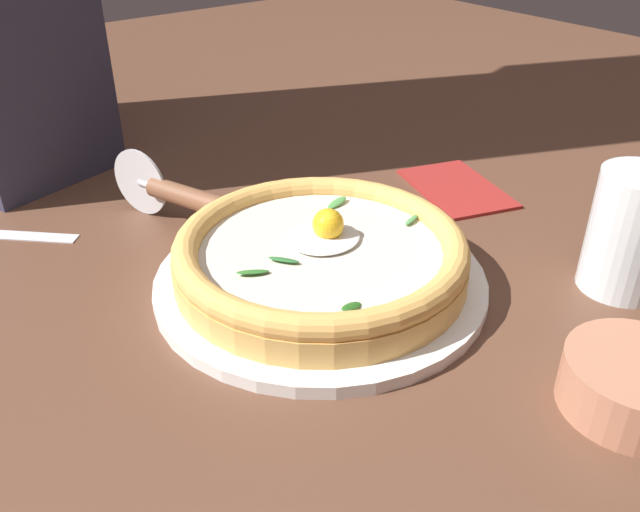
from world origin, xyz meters
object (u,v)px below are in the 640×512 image
at_px(folded_napkin, 457,187).
at_px(pizza_cutter, 177,193).
at_px(side_bowl, 634,384).
at_px(drinking_glass, 629,241).
at_px(pizza, 320,254).

bearing_deg(folded_napkin, pizza_cutter, -22.50).
bearing_deg(side_bowl, drinking_glass, -146.26).
bearing_deg(side_bowl, folded_napkin, -118.40).
xyz_separation_m(side_bowl, folded_napkin, (-0.18, -0.32, -0.02)).
height_order(side_bowl, drinking_glass, drinking_glass).
bearing_deg(pizza_cutter, side_bowl, 105.69).
height_order(drinking_glass, folded_napkin, drinking_glass).
relative_size(pizza, drinking_glass, 2.34).
xyz_separation_m(pizza_cutter, drinking_glass, (-0.26, 0.36, 0.01)).
xyz_separation_m(pizza, drinking_glass, (-0.22, 0.17, 0.01)).
xyz_separation_m(side_bowl, pizza_cutter, (0.13, -0.45, 0.02)).
distance_m(pizza, side_bowl, 0.27).
distance_m(drinking_glass, folded_napkin, 0.24).
distance_m(pizza_cutter, drinking_glass, 0.44).
distance_m(side_bowl, drinking_glass, 0.17).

